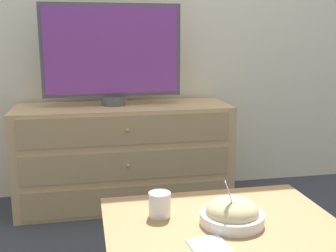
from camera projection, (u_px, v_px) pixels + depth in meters
ground_plane at (140, 188)px, 3.03m from camera, size 12.00×12.00×0.00m
wall_back at (136, 0)px, 2.78m from camera, size 12.00×0.05×2.60m
dresser at (124, 155)px, 2.69m from camera, size 1.33×0.47×0.64m
tv at (112, 53)px, 2.57m from camera, size 0.85×0.15×0.62m
coffee_table at (220, 233)px, 1.58m from camera, size 0.86×0.61×0.40m
takeout_bowl at (232, 214)px, 1.54m from camera, size 0.24×0.24×0.17m
drink_cup at (160, 206)px, 1.60m from camera, size 0.09×0.09×0.09m
napkin at (209, 246)px, 1.38m from camera, size 0.14×0.14×0.00m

